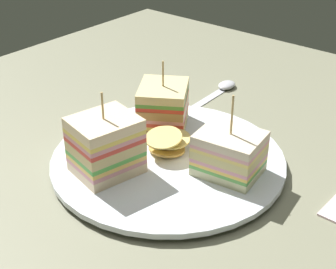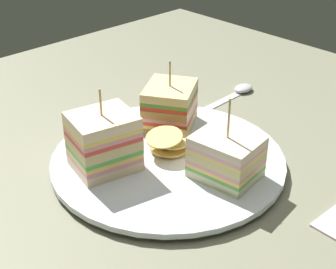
{
  "view_description": "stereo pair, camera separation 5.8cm",
  "coord_description": "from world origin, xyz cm",
  "px_view_note": "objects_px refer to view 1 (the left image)",
  "views": [
    {
      "loc": [
        38.79,
        32.21,
        33.22
      ],
      "look_at": [
        0.0,
        0.0,
        4.23
      ],
      "focal_mm": 54.12,
      "sensor_mm": 36.0,
      "label": 1
    },
    {
      "loc": [
        34.82,
        36.45,
        33.22
      ],
      "look_at": [
        0.0,
        0.0,
        4.23
      ],
      "focal_mm": 54.12,
      "sensor_mm": 36.0,
      "label": 2
    }
  ],
  "objects_px": {
    "spoon": "(219,90)",
    "chip_pile": "(166,140)",
    "sandwich_wedge_0": "(229,153)",
    "sandwich_wedge_2": "(106,145)",
    "sandwich_wedge_1": "(163,107)",
    "plate": "(168,160)"
  },
  "relations": [
    {
      "from": "sandwich_wedge_2",
      "to": "chip_pile",
      "type": "height_order",
      "value": "sandwich_wedge_2"
    },
    {
      "from": "sandwich_wedge_2",
      "to": "chip_pile",
      "type": "xyz_separation_m",
      "value": [
        -0.08,
        0.02,
        -0.02
      ]
    },
    {
      "from": "plate",
      "to": "spoon",
      "type": "distance_m",
      "value": 0.22
    },
    {
      "from": "sandwich_wedge_0",
      "to": "sandwich_wedge_1",
      "type": "xyz_separation_m",
      "value": [
        -0.03,
        -0.12,
        0.0
      ]
    },
    {
      "from": "plate",
      "to": "sandwich_wedge_0",
      "type": "relative_size",
      "value": 2.89
    },
    {
      "from": "chip_pile",
      "to": "spoon",
      "type": "height_order",
      "value": "chip_pile"
    },
    {
      "from": "sandwich_wedge_1",
      "to": "chip_pile",
      "type": "height_order",
      "value": "sandwich_wedge_1"
    },
    {
      "from": "sandwich_wedge_0",
      "to": "sandwich_wedge_1",
      "type": "bearing_deg",
      "value": -23.47
    },
    {
      "from": "plate",
      "to": "spoon",
      "type": "height_order",
      "value": "plate"
    },
    {
      "from": "plate",
      "to": "sandwich_wedge_2",
      "type": "relative_size",
      "value": 2.82
    },
    {
      "from": "sandwich_wedge_1",
      "to": "sandwich_wedge_0",
      "type": "bearing_deg",
      "value": 41.94
    },
    {
      "from": "sandwich_wedge_2",
      "to": "plate",
      "type": "bearing_deg",
      "value": -14.53
    },
    {
      "from": "sandwich_wedge_0",
      "to": "spoon",
      "type": "height_order",
      "value": "sandwich_wedge_0"
    },
    {
      "from": "sandwich_wedge_1",
      "to": "sandwich_wedge_2",
      "type": "bearing_deg",
      "value": -23.63
    },
    {
      "from": "sandwich_wedge_1",
      "to": "spoon",
      "type": "distance_m",
      "value": 0.16
    },
    {
      "from": "plate",
      "to": "sandwich_wedge_2",
      "type": "bearing_deg",
      "value": -26.97
    },
    {
      "from": "plate",
      "to": "chip_pile",
      "type": "distance_m",
      "value": 0.02
    },
    {
      "from": "sandwich_wedge_0",
      "to": "sandwich_wedge_2",
      "type": "height_order",
      "value": "sandwich_wedge_2"
    },
    {
      "from": "plate",
      "to": "sandwich_wedge_1",
      "type": "bearing_deg",
      "value": -135.47
    },
    {
      "from": "spoon",
      "to": "chip_pile",
      "type": "bearing_deg",
      "value": -165.81
    },
    {
      "from": "plate",
      "to": "chip_pile",
      "type": "relative_size",
      "value": 3.67
    },
    {
      "from": "chip_pile",
      "to": "sandwich_wedge_2",
      "type": "bearing_deg",
      "value": -14.34
    }
  ]
}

